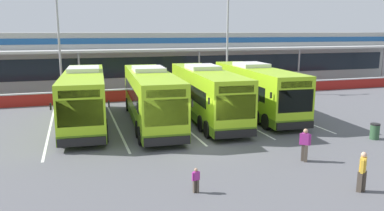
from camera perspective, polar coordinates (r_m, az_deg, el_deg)
ground_plane at (r=20.95m, az=1.87°, el=-5.87°), size 200.00×200.00×0.00m
terminal_building at (r=46.37m, az=-9.31°, el=7.23°), size 70.00×13.00×6.00m
red_barrier_wall at (r=34.49m, az=-6.16°, el=1.84°), size 60.00×0.40×1.10m
coach_bus_leftmost at (r=25.89m, az=-16.08°, el=1.08°), size 3.53×12.29×3.78m
coach_bus_left_centre at (r=25.17m, az=-6.29°, el=1.17°), size 3.53×12.29×3.78m
coach_bus_centre at (r=26.41m, az=2.15°, el=1.71°), size 3.53×12.29×3.78m
coach_bus_right_centre at (r=28.63m, az=9.65°, el=2.30°), size 3.53×12.29×3.78m
bay_stripe_far_west at (r=25.68m, az=-20.89°, el=-3.38°), size 0.14×13.00×0.01m
bay_stripe_west at (r=25.74m, az=-11.52°, el=-2.82°), size 0.14×13.00×0.01m
bay_stripe_mid_west at (r=26.48m, az=-2.45°, el=-2.21°), size 0.14×13.00×0.01m
bay_stripe_centre at (r=27.84m, az=5.93°, el=-1.59°), size 0.14×13.00×0.01m
bay_stripe_mid_east at (r=29.73m, az=13.37°, el=-1.01°), size 0.14×13.00×0.01m
pedestrian_in_dark_coat at (r=16.11m, az=24.59°, el=-9.00°), size 0.47×0.42×1.62m
pedestrian_child at (r=14.72m, az=0.60°, el=-11.23°), size 0.33×0.18×1.00m
pedestrian_near_bin at (r=18.78m, az=16.86°, el=-5.62°), size 0.48×0.42×1.62m
lamp_post_west at (r=36.04m, az=-19.74°, el=10.82°), size 3.24×0.28×11.00m
lamp_post_centre at (r=37.95m, az=5.46°, el=11.41°), size 3.24×0.28×11.00m
litter_bin at (r=24.17m, az=26.12°, el=-3.56°), size 0.54×0.54×0.93m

